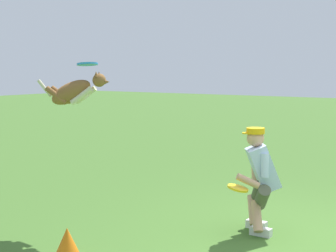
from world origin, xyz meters
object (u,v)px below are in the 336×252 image
Objects in this scene: person at (260,176)px; frisbee_flying at (87,64)px; frisbee_held at (238,188)px; training_cone at (67,242)px; dog at (75,91)px.

person is 4.82× the size of frisbee_flying.
frisbee_held is at bearing -166.03° from frisbee_flying.
training_cone is at bearing 20.01° from person.
person is 0.40m from frisbee_held.
frisbee_held is at bearing -5.75° from dog.
person is 1.39× the size of dog.
dog is at bearing 16.08° from frisbee_held.
dog is 3.46× the size of frisbee_flying.
training_cone is at bearing 50.86° from frisbee_held.
training_cone is (1.25, 1.54, -0.45)m from frisbee_held.
person is at bearing -125.64° from training_cone.
dog is at bearing -51.34° from training_cone.
dog is 3.69× the size of frisbee_held.
dog is at bearing 42.47° from frisbee_flying.
dog is 2.93× the size of training_cone.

